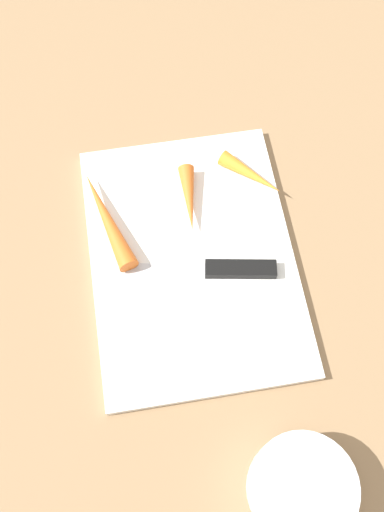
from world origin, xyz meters
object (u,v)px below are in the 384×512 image
carrot_shortest (251,174)px  small_bowl (301,488)px  carrot_longest (107,219)px  cutting_board (192,258)px  knife (230,269)px  carrot_medium (189,199)px

carrot_shortest → small_bowl: size_ratio=0.81×
small_bowl → carrot_longest: bearing=-154.2°
cutting_board → knife: size_ratio=1.80×
cutting_board → small_bowl: bearing=13.7°
carrot_medium → cutting_board: bearing=-2.6°
carrot_longest → carrot_shortest: size_ratio=1.61×
knife → carrot_longest: bearing=-22.9°
carrot_longest → small_bowl: (0.36, 0.17, -0.00)m
small_bowl → carrot_shortest: bearing=176.3°
carrot_medium → carrot_shortest: size_ratio=1.02×
knife → carrot_shortest: bearing=-102.4°
cutting_board → carrot_medium: (-0.08, 0.01, 0.02)m
knife → carrot_longest: (-0.09, -0.15, 0.01)m
carrot_longest → carrot_shortest: 0.20m
cutting_board → carrot_shortest: (-0.10, 0.10, 0.02)m
cutting_board → carrot_longest: size_ratio=2.39×
knife → small_bowl: size_ratio=1.74×
carrot_longest → knife: bearing=-138.9°
carrot_shortest → small_bowl: bearing=-49.2°
knife → carrot_shortest: 0.14m
cutting_board → carrot_medium: carrot_medium is taller
carrot_medium → carrot_longest: carrot_longest is taller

